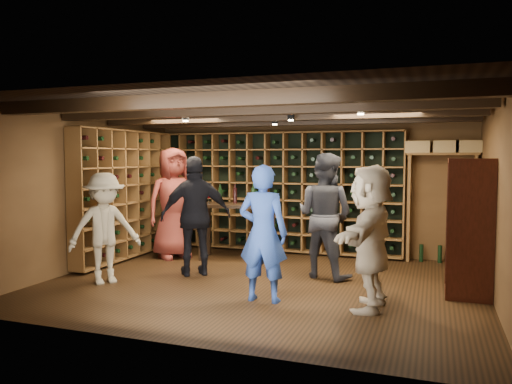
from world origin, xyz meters
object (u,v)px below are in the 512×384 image
(guest_beige, at_px, (370,237))
(display_cabinet, at_px, (469,231))
(man_grey_suit, at_px, (325,216))
(tasting_table, at_px, (237,211))
(man_blue_shirt, at_px, (263,233))
(guest_red_floral, at_px, (173,203))
(guest_woman_black, at_px, (196,216))
(guest_khaki, at_px, (104,228))

(guest_beige, bearing_deg, display_cabinet, 132.64)
(man_grey_suit, relative_size, tasting_table, 1.33)
(man_blue_shirt, relative_size, guest_red_floral, 0.87)
(display_cabinet, relative_size, guest_woman_black, 0.97)
(guest_khaki, bearing_deg, man_grey_suit, -25.46)
(man_grey_suit, height_order, guest_woman_black, man_grey_suit)
(guest_red_floral, distance_m, guest_khaki, 1.94)
(guest_red_floral, distance_m, guest_woman_black, 1.44)
(guest_red_floral, distance_m, tasting_table, 1.16)
(display_cabinet, xyz_separation_m, guest_red_floral, (-4.80, 0.98, 0.13))
(guest_red_floral, height_order, guest_woman_black, guest_red_floral)
(guest_woman_black, height_order, tasting_table, guest_woman_black)
(guest_beige, height_order, tasting_table, guest_beige)
(man_blue_shirt, bearing_deg, guest_red_floral, -41.65)
(man_blue_shirt, xyz_separation_m, tasting_table, (-1.27, 2.31, -0.00))
(guest_red_floral, height_order, guest_khaki, guest_red_floral)
(man_grey_suit, distance_m, guest_red_floral, 2.89)
(man_blue_shirt, relative_size, guest_khaki, 1.08)
(display_cabinet, bearing_deg, man_blue_shirt, -156.75)
(guest_khaki, bearing_deg, man_blue_shirt, -53.77)
(man_grey_suit, bearing_deg, guest_khaki, 44.05)
(display_cabinet, xyz_separation_m, guest_khaki, (-4.82, -0.95, -0.07))
(display_cabinet, relative_size, tasting_table, 1.25)
(guest_woman_black, relative_size, guest_khaki, 1.15)
(man_grey_suit, distance_m, guest_khaki, 3.20)
(man_grey_suit, bearing_deg, guest_red_floral, 7.43)
(display_cabinet, height_order, man_grey_suit, man_grey_suit)
(guest_woman_black, distance_m, guest_beige, 2.83)
(man_blue_shirt, distance_m, guest_woman_black, 1.71)
(man_blue_shirt, relative_size, guest_beige, 1.00)
(man_grey_suit, height_order, tasting_table, man_grey_suit)
(man_blue_shirt, bearing_deg, guest_khaki, -3.41)
(guest_khaki, bearing_deg, display_cabinet, -40.56)
(guest_red_floral, relative_size, tasting_table, 1.41)
(tasting_table, bearing_deg, display_cabinet, -29.74)
(guest_khaki, height_order, tasting_table, guest_khaki)
(display_cabinet, height_order, guest_red_floral, guest_red_floral)
(guest_red_floral, xyz_separation_m, tasting_table, (1.11, 0.29, -0.13))
(display_cabinet, height_order, guest_woman_black, guest_woman_black)
(display_cabinet, bearing_deg, guest_beige, -141.07)
(man_blue_shirt, height_order, tasting_table, man_blue_shirt)
(guest_woman_black, height_order, guest_beige, guest_woman_black)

